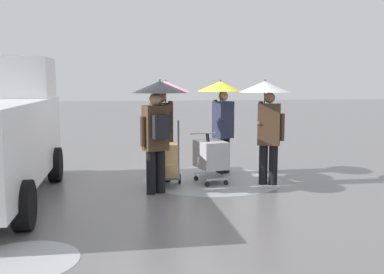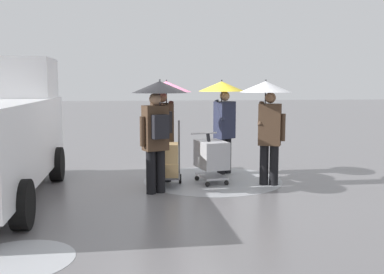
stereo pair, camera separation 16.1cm
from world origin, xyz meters
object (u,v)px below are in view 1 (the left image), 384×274
hand_dolly_boxes (168,161)px  pedestrian_white_side (158,110)px  pedestrian_black_side (222,105)px  shopping_cart_vendor (211,156)px  pedestrian_far_side (267,107)px  pedestrian_pink_side (164,107)px

hand_dolly_boxes → pedestrian_white_side: bearing=64.7°
pedestrian_black_side → pedestrian_white_side: bearing=44.8°
pedestrian_black_side → pedestrian_white_side: size_ratio=1.00×
pedestrian_black_side → pedestrian_white_side: same height
shopping_cart_vendor → pedestrian_white_side: 1.68m
pedestrian_white_side → pedestrian_far_side: size_ratio=1.00×
shopping_cart_vendor → pedestrian_pink_side: size_ratio=0.49×
pedestrian_white_side → pedestrian_far_side: 2.26m
hand_dolly_boxes → pedestrian_black_side: bearing=-141.1°
hand_dolly_boxes → pedestrian_pink_side: size_ratio=0.61×
pedestrian_pink_side → pedestrian_white_side: 0.95m
shopping_cart_vendor → hand_dolly_boxes: 0.95m
pedestrian_pink_side → pedestrian_far_side: size_ratio=1.00×
shopping_cart_vendor → pedestrian_black_side: pedestrian_black_side is taller
hand_dolly_boxes → pedestrian_far_side: (-2.00, 0.11, 1.06)m
pedestrian_black_side → shopping_cart_vendor: bearing=64.0°
hand_dolly_boxes → pedestrian_black_side: 2.03m
hand_dolly_boxes → pedestrian_far_side: 2.27m
pedestrian_black_side → pedestrian_white_side: (1.57, 1.56, -0.01)m
shopping_cart_vendor → hand_dolly_boxes: size_ratio=0.79×
shopping_cart_vendor → pedestrian_far_side: bearing=163.0°
pedestrian_black_side → pedestrian_pink_side: bearing=24.6°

